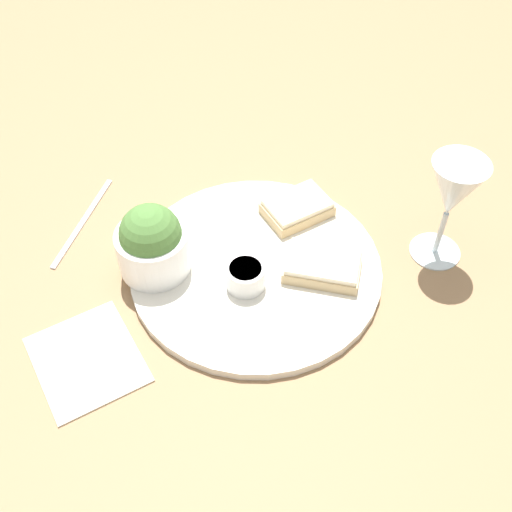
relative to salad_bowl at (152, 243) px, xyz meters
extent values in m
plane|color=#93704C|center=(0.13, -0.06, -0.06)|extent=(4.00, 4.00, 0.00)
cylinder|color=silver|center=(0.13, -0.06, -0.06)|extent=(0.35, 0.35, 0.01)
cylinder|color=white|center=(0.00, 0.00, -0.02)|extent=(0.10, 0.10, 0.06)
sphere|color=#4C7A38|center=(0.00, 0.00, 0.02)|extent=(0.08, 0.08, 0.08)
cylinder|color=white|center=(0.10, -0.09, -0.03)|extent=(0.05, 0.05, 0.04)
cylinder|color=#D14C38|center=(0.10, -0.09, -0.02)|extent=(0.04, 0.04, 0.01)
cube|color=#D1B27F|center=(0.20, -0.12, -0.04)|extent=(0.12, 0.12, 0.02)
cube|color=#F4E5C1|center=(0.20, -0.12, -0.03)|extent=(0.12, 0.11, 0.01)
cube|color=#D1B27F|center=(0.23, 0.00, -0.04)|extent=(0.10, 0.07, 0.02)
cube|color=#F4E5C1|center=(0.23, 0.00, -0.03)|extent=(0.09, 0.07, 0.01)
cylinder|color=silver|center=(0.38, -0.15, -0.06)|extent=(0.07, 0.07, 0.01)
cylinder|color=silver|center=(0.38, -0.15, -0.02)|extent=(0.01, 0.01, 0.07)
cone|color=silver|center=(0.38, -0.15, 0.06)|extent=(0.08, 0.08, 0.09)
cube|color=beige|center=(-0.13, -0.10, -0.06)|extent=(0.13, 0.15, 0.01)
cube|color=silver|center=(-0.06, 0.14, -0.06)|extent=(0.14, 0.15, 0.01)
camera|label=1|loc=(-0.14, -0.58, 0.64)|focal=45.00mm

